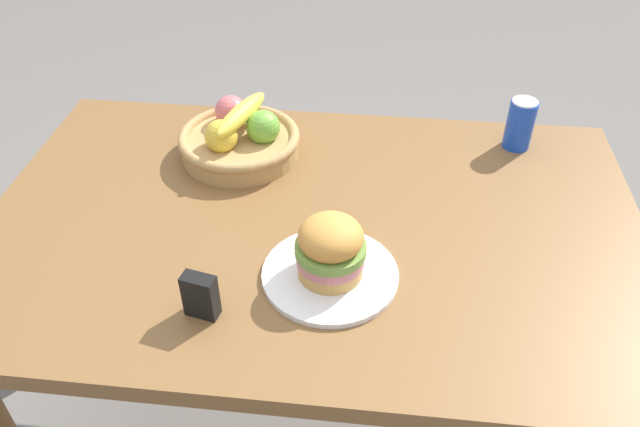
% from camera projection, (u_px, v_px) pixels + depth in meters
% --- Properties ---
extents(ground_plane, '(8.00, 8.00, 0.00)m').
position_uv_depth(ground_plane, '(314.00, 419.00, 1.81)').
color(ground_plane, slate).
extents(dining_table, '(1.40, 0.90, 0.75)m').
position_uv_depth(dining_table, '(313.00, 255.00, 1.40)').
color(dining_table, brown).
rests_on(dining_table, ground_plane).
extents(plate, '(0.26, 0.26, 0.01)m').
position_uv_depth(plate, '(330.00, 274.00, 1.20)').
color(plate, white).
rests_on(plate, dining_table).
extents(sandwich, '(0.13, 0.13, 0.13)m').
position_uv_depth(sandwich, '(331.00, 248.00, 1.16)').
color(sandwich, tan).
rests_on(sandwich, plate).
extents(soda_can, '(0.07, 0.07, 0.13)m').
position_uv_depth(soda_can, '(520.00, 124.00, 1.52)').
color(soda_can, blue).
rests_on(soda_can, dining_table).
extents(fruit_basket, '(0.29, 0.29, 0.13)m').
position_uv_depth(fruit_basket, '(240.00, 138.00, 1.50)').
color(fruit_basket, tan).
rests_on(fruit_basket, dining_table).
extents(napkin_holder, '(0.07, 0.04, 0.09)m').
position_uv_depth(napkin_holder, '(201.00, 296.00, 1.10)').
color(napkin_holder, black).
rests_on(napkin_holder, dining_table).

